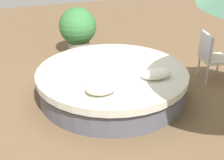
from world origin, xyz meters
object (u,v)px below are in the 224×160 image
Objects in this scene: round_bed at (112,82)px; patio_chair at (210,54)px; throw_pillow_0 at (101,88)px; planter at (78,29)px; throw_pillow_1 at (157,74)px.

patio_chair is (2.07, -0.07, 0.30)m from round_bed.
throw_pillow_0 reaches higher than round_bed.
planter is (-2.10, 2.32, 0.08)m from patio_chair.
round_bed is 2.37× the size of planter.
throw_pillow_1 reaches higher than round_bed.
planter reaches higher than patio_chair.
throw_pillow_0 is at bearing -97.92° from planter.
patio_chair is 0.85× the size of planter.
throw_pillow_0 is 2.61m from patio_chair.
planter is (-0.04, 2.25, 0.38)m from round_bed.
throw_pillow_1 is (1.03, 0.14, -0.00)m from throw_pillow_0.
patio_chair is at bearing 14.78° from throw_pillow_0.
patio_chair is at bearing -47.77° from planter.
planter is (0.42, 2.98, 0.04)m from throw_pillow_0.
patio_chair is at bearing -1.95° from round_bed.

